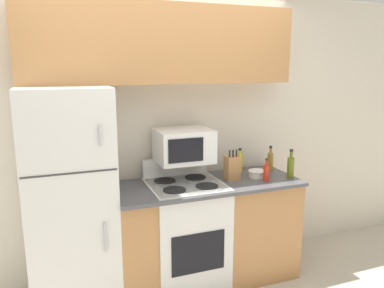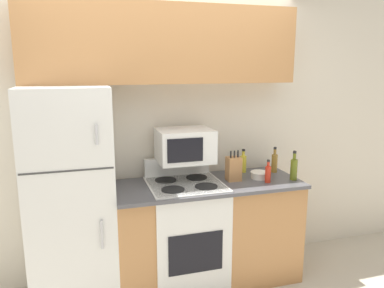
{
  "view_description": "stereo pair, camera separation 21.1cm",
  "coord_description": "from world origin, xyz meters",
  "px_view_note": "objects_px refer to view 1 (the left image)",
  "views": [
    {
      "loc": [
        -0.89,
        -2.55,
        1.91
      ],
      "look_at": [
        0.17,
        0.27,
        1.27
      ],
      "focal_mm": 35.0,
      "sensor_mm": 36.0,
      "label": 1
    },
    {
      "loc": [
        -0.69,
        -2.61,
        1.91
      ],
      "look_at": [
        0.17,
        0.27,
        1.27
      ],
      "focal_mm": 35.0,
      "sensor_mm": 36.0,
      "label": 2
    }
  ],
  "objects_px": {
    "bottle_hot_sauce": "(266,172)",
    "bottle_cooking_spray": "(240,162)",
    "refrigerator": "(71,202)",
    "bottle_vinegar": "(270,161)",
    "stove": "(186,233)",
    "bottle_olive_oil": "(291,167)",
    "bowl": "(257,173)",
    "knife_block": "(232,168)",
    "microwave": "(184,145)"
  },
  "relations": [
    {
      "from": "stove",
      "to": "bottle_cooking_spray",
      "type": "relative_size",
      "value": 4.96
    },
    {
      "from": "bottle_olive_oil",
      "to": "knife_block",
      "type": "bearing_deg",
      "value": 165.44
    },
    {
      "from": "refrigerator",
      "to": "bottle_hot_sauce",
      "type": "xyz_separation_m",
      "value": [
        1.61,
        -0.17,
        0.12
      ]
    },
    {
      "from": "stove",
      "to": "microwave",
      "type": "bearing_deg",
      "value": 76.5
    },
    {
      "from": "bottle_olive_oil",
      "to": "bottle_hot_sauce",
      "type": "height_order",
      "value": "bottle_olive_oil"
    },
    {
      "from": "bowl",
      "to": "bottle_olive_oil",
      "type": "bearing_deg",
      "value": -24.33
    },
    {
      "from": "bottle_cooking_spray",
      "to": "bottle_hot_sauce",
      "type": "xyz_separation_m",
      "value": [
        0.07,
        -0.36,
        -0.01
      ]
    },
    {
      "from": "knife_block",
      "to": "bottle_cooking_spray",
      "type": "distance_m",
      "value": 0.29
    },
    {
      "from": "refrigerator",
      "to": "bottle_vinegar",
      "type": "distance_m",
      "value": 1.83
    },
    {
      "from": "bowl",
      "to": "bottle_olive_oil",
      "type": "xyz_separation_m",
      "value": [
        0.27,
        -0.12,
        0.07
      ]
    },
    {
      "from": "bottle_cooking_spray",
      "to": "bottle_vinegar",
      "type": "xyz_separation_m",
      "value": [
        0.28,
        -0.09,
        0.01
      ]
    },
    {
      "from": "bottle_cooking_spray",
      "to": "bowl",
      "type": "bearing_deg",
      "value": -76.4
    },
    {
      "from": "microwave",
      "to": "bowl",
      "type": "xyz_separation_m",
      "value": [
        0.65,
        -0.12,
        -0.28
      ]
    },
    {
      "from": "stove",
      "to": "bottle_vinegar",
      "type": "distance_m",
      "value": 1.06
    },
    {
      "from": "bowl",
      "to": "bottle_cooking_spray",
      "type": "distance_m",
      "value": 0.24
    },
    {
      "from": "bottle_cooking_spray",
      "to": "refrigerator",
      "type": "bearing_deg",
      "value": -173.13
    },
    {
      "from": "refrigerator",
      "to": "bottle_hot_sauce",
      "type": "height_order",
      "value": "refrigerator"
    },
    {
      "from": "knife_block",
      "to": "bottle_vinegar",
      "type": "xyz_separation_m",
      "value": [
        0.47,
        0.13,
        -0.01
      ]
    },
    {
      "from": "bottle_hot_sauce",
      "to": "knife_block",
      "type": "bearing_deg",
      "value": 151.95
    },
    {
      "from": "bowl",
      "to": "bottle_hot_sauce",
      "type": "bearing_deg",
      "value": -83.11
    },
    {
      "from": "bottle_cooking_spray",
      "to": "bottle_olive_oil",
      "type": "height_order",
      "value": "bottle_olive_oil"
    },
    {
      "from": "bottle_cooking_spray",
      "to": "bottle_hot_sauce",
      "type": "bearing_deg",
      "value": -78.75
    },
    {
      "from": "refrigerator",
      "to": "knife_block",
      "type": "distance_m",
      "value": 1.36
    },
    {
      "from": "bowl",
      "to": "bottle_hot_sauce",
      "type": "xyz_separation_m",
      "value": [
        0.02,
        -0.13,
        0.05
      ]
    },
    {
      "from": "bottle_vinegar",
      "to": "bottle_hot_sauce",
      "type": "xyz_separation_m",
      "value": [
        -0.21,
        -0.27,
        -0.02
      ]
    },
    {
      "from": "refrigerator",
      "to": "bottle_olive_oil",
      "type": "height_order",
      "value": "refrigerator"
    },
    {
      "from": "knife_block",
      "to": "bowl",
      "type": "xyz_separation_m",
      "value": [
        0.24,
        -0.01,
        -0.07
      ]
    },
    {
      "from": "bottle_vinegar",
      "to": "bottle_olive_oil",
      "type": "bearing_deg",
      "value": -80.5
    },
    {
      "from": "microwave",
      "to": "bottle_vinegar",
      "type": "height_order",
      "value": "microwave"
    },
    {
      "from": "stove",
      "to": "microwave",
      "type": "xyz_separation_m",
      "value": [
        0.03,
        0.11,
        0.75
      ]
    },
    {
      "from": "bowl",
      "to": "bottle_vinegar",
      "type": "xyz_separation_m",
      "value": [
        0.22,
        0.14,
        0.06
      ]
    },
    {
      "from": "microwave",
      "to": "bottle_hot_sauce",
      "type": "bearing_deg",
      "value": -20.58
    },
    {
      "from": "bottle_hot_sauce",
      "to": "bottle_cooking_spray",
      "type": "bearing_deg",
      "value": 101.25
    },
    {
      "from": "bottle_vinegar",
      "to": "microwave",
      "type": "bearing_deg",
      "value": -178.84
    },
    {
      "from": "bowl",
      "to": "bottle_hot_sauce",
      "type": "height_order",
      "value": "bottle_hot_sauce"
    },
    {
      "from": "bottle_olive_oil",
      "to": "microwave",
      "type": "bearing_deg",
      "value": 165.06
    },
    {
      "from": "stove",
      "to": "microwave",
      "type": "distance_m",
      "value": 0.76
    },
    {
      "from": "bottle_vinegar",
      "to": "bottle_hot_sauce",
      "type": "distance_m",
      "value": 0.34
    },
    {
      "from": "microwave",
      "to": "bottle_olive_oil",
      "type": "bearing_deg",
      "value": -14.94
    },
    {
      "from": "stove",
      "to": "bottle_hot_sauce",
      "type": "distance_m",
      "value": 0.88
    },
    {
      "from": "refrigerator",
      "to": "stove",
      "type": "xyz_separation_m",
      "value": [
        0.92,
        -0.03,
        -0.4
      ]
    },
    {
      "from": "bottle_vinegar",
      "to": "bottle_hot_sauce",
      "type": "height_order",
      "value": "bottle_vinegar"
    },
    {
      "from": "refrigerator",
      "to": "bottle_vinegar",
      "type": "height_order",
      "value": "refrigerator"
    },
    {
      "from": "stove",
      "to": "bottle_hot_sauce",
      "type": "bearing_deg",
      "value": -11.75
    },
    {
      "from": "bottle_cooking_spray",
      "to": "bottle_olive_oil",
      "type": "xyz_separation_m",
      "value": [
        0.32,
        -0.35,
        0.02
      ]
    },
    {
      "from": "bottle_olive_oil",
      "to": "bottle_vinegar",
      "type": "xyz_separation_m",
      "value": [
        -0.04,
        0.26,
        -0.01
      ]
    },
    {
      "from": "microwave",
      "to": "bowl",
      "type": "bearing_deg",
      "value": -10.79
    },
    {
      "from": "knife_block",
      "to": "refrigerator",
      "type": "bearing_deg",
      "value": 178.67
    },
    {
      "from": "stove",
      "to": "knife_block",
      "type": "bearing_deg",
      "value": -0.79
    },
    {
      "from": "refrigerator",
      "to": "bottle_hot_sauce",
      "type": "bearing_deg",
      "value": -6.0
    }
  ]
}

